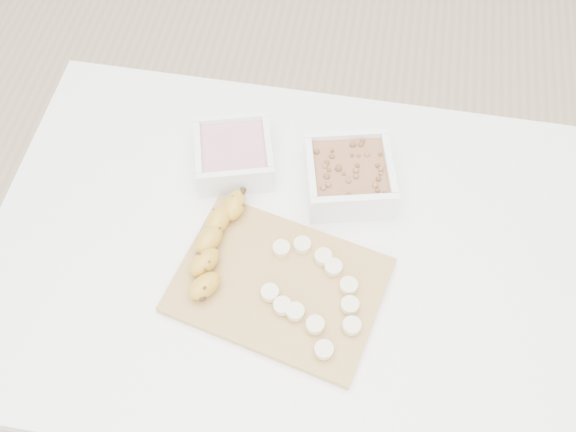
% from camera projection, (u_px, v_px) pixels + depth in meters
% --- Properties ---
extents(ground, '(3.50, 3.50, 0.00)m').
position_uv_depth(ground, '(286.00, 381.00, 1.71)').
color(ground, '#C6AD89').
rests_on(ground, ground).
extents(table, '(1.00, 0.70, 0.75)m').
position_uv_depth(table, '(285.00, 275.00, 1.15)').
color(table, white).
rests_on(table, ground).
extents(bowl_yogurt, '(0.16, 0.16, 0.06)m').
position_uv_depth(bowl_yogurt, '(234.00, 154.00, 1.13)').
color(bowl_yogurt, white).
rests_on(bowl_yogurt, table).
extents(bowl_granola, '(0.17, 0.17, 0.07)m').
position_uv_depth(bowl_granola, '(349.00, 175.00, 1.10)').
color(bowl_granola, white).
rests_on(bowl_granola, table).
extents(cutting_board, '(0.36, 0.29, 0.01)m').
position_uv_depth(cutting_board, '(279.00, 285.00, 1.02)').
color(cutting_board, '#B38C46').
rests_on(cutting_board, table).
extents(banana, '(0.11, 0.21, 0.03)m').
position_uv_depth(banana, '(215.00, 246.00, 1.03)').
color(banana, '#BC8A26').
rests_on(banana, cutting_board).
extents(banana_slices, '(0.16, 0.20, 0.02)m').
position_uv_depth(banana_slices, '(315.00, 292.00, 1.00)').
color(banana_slices, beige).
rests_on(banana_slices, cutting_board).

